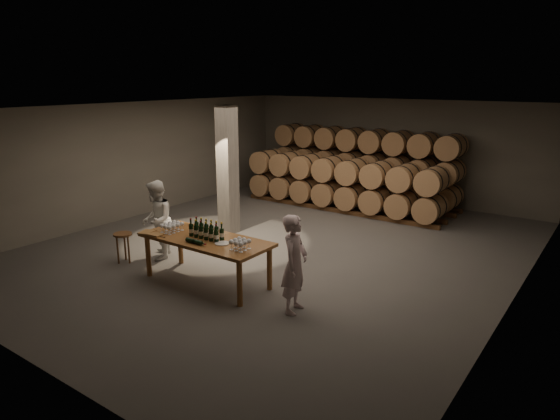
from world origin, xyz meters
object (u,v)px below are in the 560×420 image
Objects in this scene: tasting_table at (206,243)px; plate at (222,243)px; stool at (123,239)px; person_woman at (157,220)px; person_man at (295,264)px; bottle_cluster at (206,232)px; notebook_near at (156,235)px.

plate is at bearing -8.37° from tasting_table.
stool is 0.79m from person_woman.
tasting_table is 2.05m from person_man.
person_man is (1.57, 0.04, -0.06)m from plate.
bottle_cluster is 1.13× the size of stool.
plate is (0.48, -0.07, 0.11)m from tasting_table.
notebook_near is 2.98m from person_man.
plate is 0.16× the size of person_man.
notebook_near is at bearing -153.86° from bottle_cluster.
notebook_near is at bearing -8.45° from stool.
notebook_near is at bearing -154.19° from tasting_table.
person_woman reaches higher than tasting_table.
person_man is at bearing 2.86° from stool.
bottle_cluster is at bearing 38.35° from person_woman.
person_woman reaches higher than stool.
plate is 0.42× the size of stool.
person_woman reaches higher than person_man.
plate is at bearing 38.65° from person_woman.
person_man is 3.88m from person_woman.
person_woman is (0.39, 0.61, 0.33)m from stool.
stool is (-2.21, -0.25, -0.49)m from bottle_cluster.
notebook_near reaches higher than plate.
person_woman is (-1.81, 0.37, 0.07)m from tasting_table.
tasting_table is at bearing 76.75° from person_man.
stool is at bearing -176.31° from plate.
stool is 0.38× the size of person_woman.
bottle_cluster is 2.05m from person_man.
person_man is at bearing 5.43° from notebook_near.
bottle_cluster is 1.86m from person_woman.
notebook_near reaches higher than tasting_table.
person_woman reaches higher than notebook_near.
person_woman is at bearing 169.16° from plate.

